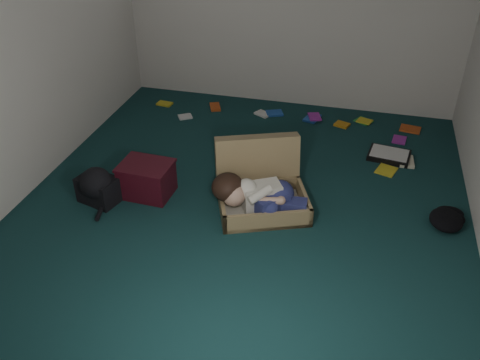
% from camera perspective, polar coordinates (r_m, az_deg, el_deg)
% --- Properties ---
extents(floor, '(4.50, 4.50, 0.00)m').
position_cam_1_polar(floor, '(4.66, 0.46, -2.60)').
color(floor, '#143839').
rests_on(floor, ground).
extents(wall_front, '(4.50, 0.00, 4.50)m').
position_cam_1_polar(wall_front, '(2.21, -13.85, -8.63)').
color(wall_front, silver).
rests_on(wall_front, ground).
extents(wall_left, '(0.00, 4.50, 4.50)m').
position_cam_1_polar(wall_left, '(4.88, -23.59, 13.58)').
color(wall_left, silver).
rests_on(wall_left, ground).
extents(suitcase, '(0.99, 0.98, 0.57)m').
position_cam_1_polar(suitcase, '(4.58, 2.33, -0.71)').
color(suitcase, '#9D8456').
rests_on(suitcase, floor).
extents(person, '(0.86, 0.44, 0.35)m').
position_cam_1_polar(person, '(4.39, 2.06, -1.69)').
color(person, silver).
rests_on(person, suitcase).
extents(maroon_bin, '(0.48, 0.39, 0.32)m').
position_cam_1_polar(maroon_bin, '(4.77, -10.41, 0.10)').
color(maroon_bin, '#420D18').
rests_on(maroon_bin, floor).
extents(backpack, '(0.52, 0.46, 0.27)m').
position_cam_1_polar(backpack, '(4.79, -15.60, -0.93)').
color(backpack, black).
rests_on(backpack, floor).
extents(clothing_pile, '(0.46, 0.41, 0.13)m').
position_cam_1_polar(clothing_pile, '(4.75, 21.40, -3.60)').
color(clothing_pile, black).
rests_on(clothing_pile, floor).
extents(paper_tray, '(0.46, 0.37, 0.06)m').
position_cam_1_polar(paper_tray, '(5.55, 16.39, 2.70)').
color(paper_tray, black).
rests_on(paper_tray, floor).
extents(book_scatter, '(3.21, 1.25, 0.02)m').
position_cam_1_polar(book_scatter, '(6.00, 7.40, 6.10)').
color(book_scatter, yellow).
rests_on(book_scatter, floor).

